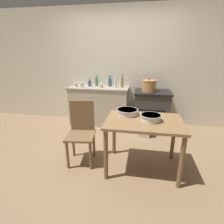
% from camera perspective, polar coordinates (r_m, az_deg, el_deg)
% --- Properties ---
extents(ground_plane, '(14.00, 14.00, 0.00)m').
position_cam_1_polar(ground_plane, '(2.96, -1.87, -13.74)').
color(ground_plane, '#896B4C').
extents(wall_back, '(8.00, 0.07, 2.55)m').
position_cam_1_polar(wall_back, '(4.08, 2.69, 14.26)').
color(wall_back, beige).
rests_on(wall_back, ground_plane).
extents(counter_cabinet, '(1.34, 0.52, 0.87)m').
position_cam_1_polar(counter_cabinet, '(4.04, -4.23, 2.07)').
color(counter_cabinet, '#B2A893').
rests_on(counter_cabinet, ground_plane).
extents(stove, '(0.75, 0.65, 0.83)m').
position_cam_1_polar(stove, '(3.88, 12.73, 0.65)').
color(stove, '#38332D').
rests_on(stove, ground_plane).
extents(work_table, '(1.01, 0.73, 0.74)m').
position_cam_1_polar(work_table, '(2.41, 10.33, -5.14)').
color(work_table, olive).
rests_on(work_table, ground_plane).
extents(chair, '(0.45, 0.45, 0.93)m').
position_cam_1_polar(chair, '(2.66, -9.96, -5.94)').
color(chair, brown).
rests_on(chair, ground_plane).
extents(flour_sack, '(0.23, 0.16, 0.35)m').
position_cam_1_polar(flour_sack, '(3.53, 10.35, -5.24)').
color(flour_sack, beige).
rests_on(flour_sack, ground_plane).
extents(stock_pot, '(0.30, 0.30, 0.26)m').
position_cam_1_polar(stock_pot, '(3.71, 11.99, 8.40)').
color(stock_pot, '#B77A47').
rests_on(stock_pot, stove).
extents(mixing_bowl_large, '(0.28, 0.28, 0.08)m').
position_cam_1_polar(mixing_bowl_large, '(2.35, 12.56, -1.71)').
color(mixing_bowl_large, silver).
rests_on(mixing_bowl_large, work_table).
extents(mixing_bowl_small, '(0.31, 0.31, 0.08)m').
position_cam_1_polar(mixing_bowl_small, '(2.53, 5.02, 0.11)').
color(mixing_bowl_small, silver).
rests_on(mixing_bowl_small, work_table).
extents(bottle_far_left, '(0.06, 0.06, 0.29)m').
position_cam_1_polar(bottle_far_left, '(3.89, 3.32, 9.72)').
color(bottle_far_left, olive).
rests_on(bottle_far_left, counter_cabinet).
extents(bottle_left, '(0.06, 0.06, 0.25)m').
position_cam_1_polar(bottle_left, '(3.88, 1.17, 9.46)').
color(bottle_left, silver).
rests_on(bottle_left, counter_cabinet).
extents(bottle_mid_left, '(0.07, 0.07, 0.24)m').
position_cam_1_polar(bottle_mid_left, '(4.06, -5.05, 9.79)').
color(bottle_mid_left, '#517F5B').
rests_on(bottle_mid_left, counter_cabinet).
extents(bottle_center_left, '(0.08, 0.08, 0.17)m').
position_cam_1_polar(bottle_center_left, '(4.04, -7.30, 9.25)').
color(bottle_center_left, '#3D5675').
rests_on(bottle_center_left, counter_cabinet).
extents(bottle_center, '(0.08, 0.08, 0.24)m').
position_cam_1_polar(bottle_center, '(4.01, -0.68, 9.75)').
color(bottle_center, '#3D5675').
rests_on(bottle_center, counter_cabinet).
extents(cup_center_right, '(0.08, 0.08, 0.10)m').
position_cam_1_polar(cup_center_right, '(3.97, -9.85, 8.72)').
color(cup_center_right, beige).
rests_on(cup_center_right, counter_cabinet).
extents(cup_mid_right, '(0.09, 0.09, 0.08)m').
position_cam_1_polar(cup_mid_right, '(3.86, -3.61, 8.56)').
color(cup_mid_right, beige).
rests_on(cup_mid_right, counter_cabinet).
extents(cup_right, '(0.07, 0.07, 0.08)m').
position_cam_1_polar(cup_right, '(4.05, -11.72, 8.68)').
color(cup_right, beige).
rests_on(cup_right, counter_cabinet).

